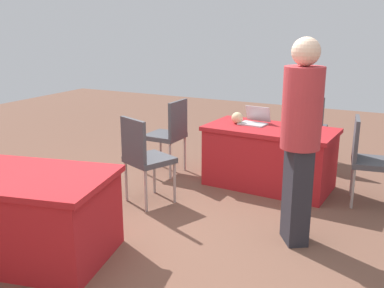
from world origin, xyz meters
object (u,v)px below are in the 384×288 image
at_px(person_attendee_browsing, 301,132).
at_px(laptop_silver, 254,121).
at_px(chair_aisle, 144,155).
at_px(chair_by_pillar, 367,156).
at_px(table_mid_left, 4,213).
at_px(chair_tucked_left, 309,124).
at_px(yarn_ball, 237,118).
at_px(scissors_red, 315,131).
at_px(chair_back_row, 170,131).
at_px(table_foreground, 269,157).

height_order(person_attendee_browsing, laptop_silver, person_attendee_browsing).
bearing_deg(chair_aisle, chair_by_pillar, 49.83).
bearing_deg(table_mid_left, chair_tucked_left, -114.24).
distance_m(laptop_silver, yarn_ball, 0.21).
bearing_deg(scissors_red, laptop_silver, -71.76).
bearing_deg(chair_by_pillar, scissors_red, -109.57).
distance_m(person_attendee_browsing, scissors_red, 1.37).
bearing_deg(yarn_ball, chair_back_row, 10.34).
bearing_deg(chair_by_pillar, yarn_ball, -101.74).
xyz_separation_m(table_foreground, yarn_ball, (0.44, -0.03, 0.43)).
xyz_separation_m(person_attendee_browsing, yarn_ball, (1.08, -1.29, -0.22)).
xyz_separation_m(table_foreground, chair_back_row, (1.30, 0.13, 0.20)).
distance_m(chair_tucked_left, chair_aisle, 2.64).
height_order(table_foreground, laptop_silver, laptop_silver).
xyz_separation_m(chair_aisle, scissors_red, (-1.54, -1.20, 0.17)).
bearing_deg(chair_back_row, yarn_ball, -78.39).
bearing_deg(chair_back_row, laptop_silver, -76.38).
relative_size(chair_tucked_left, chair_by_pillar, 1.01).
distance_m(table_foreground, table_mid_left, 3.00).
relative_size(chair_tucked_left, person_attendee_browsing, 0.53).
relative_size(chair_by_pillar, yarn_ball, 6.82).
distance_m(table_foreground, chair_aisle, 1.55).
distance_m(chair_tucked_left, laptop_silver, 1.19).
distance_m(chair_tucked_left, yarn_ball, 1.35).
bearing_deg(chair_tucked_left, scissors_red, -76.76).
bearing_deg(laptop_silver, scissors_red, -177.31).
bearing_deg(chair_by_pillar, laptop_silver, -105.36).
height_order(person_attendee_browsing, scissors_red, person_attendee_browsing).
height_order(table_foreground, person_attendee_browsing, person_attendee_browsing).
height_order(laptop_silver, scissors_red, laptop_silver).
relative_size(table_foreground, chair_by_pillar, 1.63).
height_order(chair_tucked_left, chair_by_pillar, chair_tucked_left).
xyz_separation_m(table_mid_left, scissors_red, (-2.01, -2.65, 0.37)).
distance_m(person_attendee_browsing, laptop_silver, 1.65).
xyz_separation_m(chair_aisle, yarn_ball, (-0.60, -1.17, 0.24)).
bearing_deg(chair_aisle, chair_back_row, 127.23).
bearing_deg(person_attendee_browsing, table_mid_left, -91.25).
bearing_deg(table_foreground, chair_back_row, 5.70).
distance_m(table_mid_left, scissors_red, 3.35).
height_order(table_mid_left, chair_back_row, chair_back_row).
xyz_separation_m(table_foreground, person_attendee_browsing, (-0.64, 1.26, 0.66)).
bearing_deg(table_mid_left, laptop_silver, -115.35).
bearing_deg(chair_aisle, person_attendee_browsing, 18.41).
distance_m(chair_tucked_left, scissors_red, 1.19).
bearing_deg(chair_aisle, scissors_red, 60.66).
height_order(chair_back_row, laptop_silver, chair_back_row).
relative_size(chair_aisle, yarn_ball, 6.93).
xyz_separation_m(table_mid_left, chair_tucked_left, (-1.70, -3.78, 0.18)).
xyz_separation_m(chair_tucked_left, yarn_ball, (0.62, 1.17, 0.25)).
xyz_separation_m(laptop_silver, scissors_red, (-0.74, 0.04, -0.04)).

